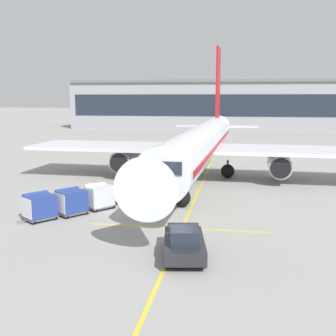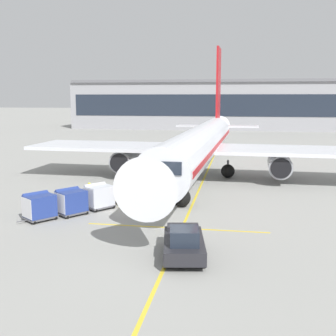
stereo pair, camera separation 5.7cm
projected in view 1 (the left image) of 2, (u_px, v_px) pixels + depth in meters
ground_plane at (143, 209)px, 32.28m from camera, size 600.00×600.00×0.00m
parked_airplane at (201, 144)px, 43.81m from camera, size 36.59×46.32×15.48m
belt_loader at (136, 190)px, 34.51m from camera, size 4.17×4.83×3.33m
baggage_cart_lead at (99, 196)px, 32.19m from camera, size 2.48×2.67×1.91m
baggage_cart_second at (71, 201)px, 30.53m from camera, size 2.48×2.67×1.91m
baggage_cart_third at (39, 206)px, 29.21m from camera, size 2.48×2.67×1.91m
pushback_tug at (184, 243)px, 22.33m from camera, size 2.78×4.68×1.83m
ground_crew_by_loader at (128, 197)px, 32.00m from camera, size 0.42×0.47×1.74m
ground_crew_by_carts at (142, 192)px, 33.57m from camera, size 0.32×0.56×1.74m
ground_crew_marshaller at (90, 192)px, 33.67m from camera, size 0.54×0.35×1.74m
ground_crew_wingwalker at (89, 195)px, 32.64m from camera, size 0.52×0.38×1.74m
safety_cone_engine_keepout at (126, 177)px, 43.53m from camera, size 0.60×0.60×0.68m
safety_cone_wingtip at (124, 180)px, 41.62m from camera, size 0.60×0.60×0.68m
safety_cone_nose_mark at (132, 182)px, 40.63m from camera, size 0.70×0.70×0.79m
apron_guidance_line_lead_in at (203, 180)px, 43.51m from camera, size 0.20×110.00×0.01m
apron_guidance_line_stop_bar at (176, 228)px, 27.56m from camera, size 12.00×0.20×0.01m
terminal_building at (261, 105)px, 115.56m from camera, size 101.44×22.05×12.94m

